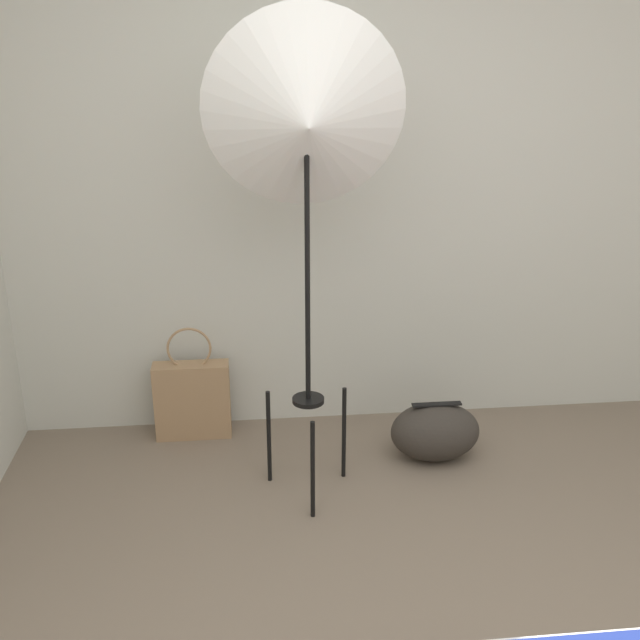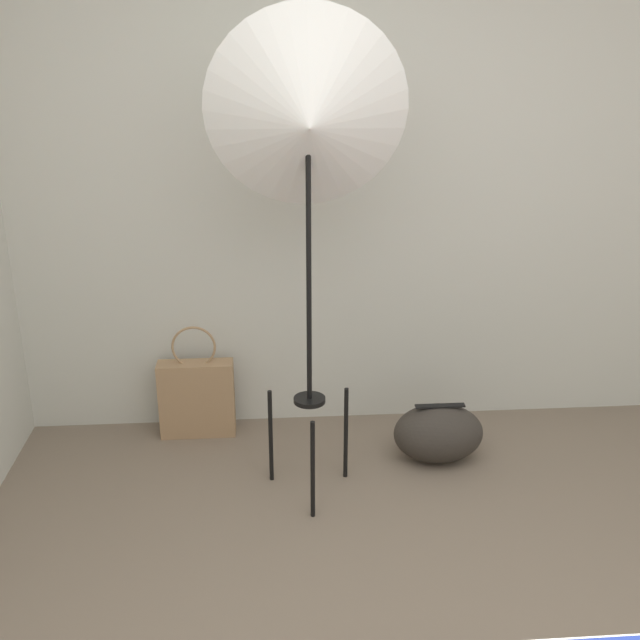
# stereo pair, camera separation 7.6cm
# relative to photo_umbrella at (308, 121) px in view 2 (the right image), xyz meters

# --- Properties ---
(wall_back) EXTENTS (8.00, 0.05, 2.60)m
(wall_back) POSITION_rel_photo_umbrella_xyz_m (0.27, 0.73, -0.34)
(wall_back) COLOR beige
(wall_back) RESTS_ON ground_plane
(photo_umbrella) EXTENTS (0.82, 0.41, 2.08)m
(photo_umbrella) POSITION_rel_photo_umbrella_xyz_m (0.00, 0.00, 0.00)
(photo_umbrella) COLOR black
(photo_umbrella) RESTS_ON ground_plane
(tote_bag) EXTENTS (0.38, 0.12, 0.60)m
(tote_bag) POSITION_rel_photo_umbrella_xyz_m (-0.55, 0.57, -1.43)
(tote_bag) COLOR #9E7A56
(tote_bag) RESTS_ON ground_plane
(duffel_bag) EXTENTS (0.44, 0.29, 0.30)m
(duffel_bag) POSITION_rel_photo_umbrella_xyz_m (0.64, 0.22, -1.50)
(duffel_bag) COLOR #332D28
(duffel_bag) RESTS_ON ground_plane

